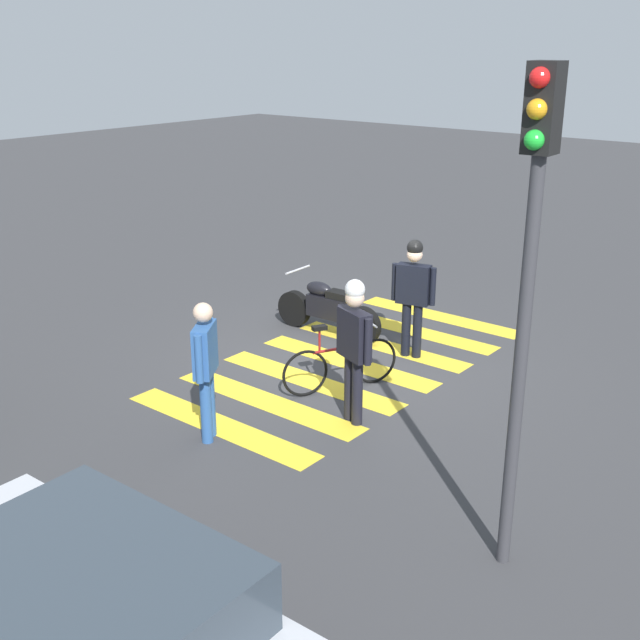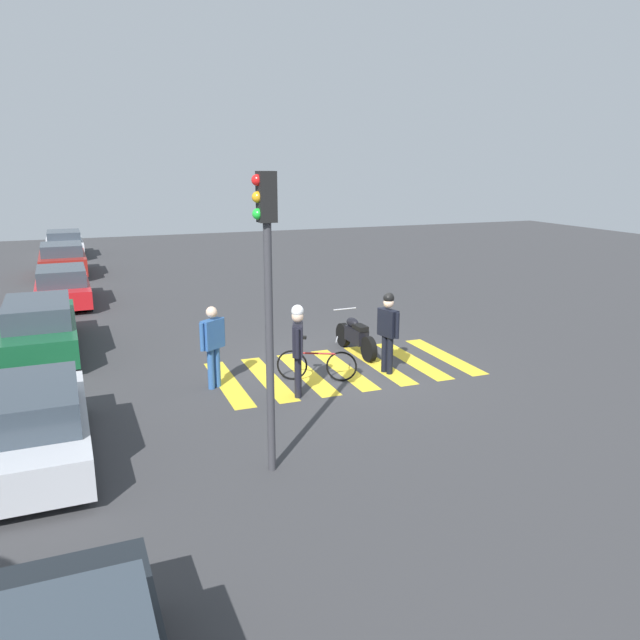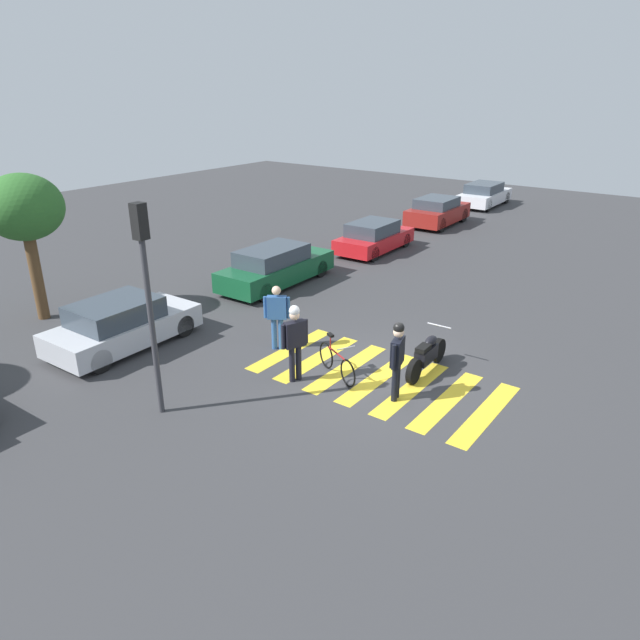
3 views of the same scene
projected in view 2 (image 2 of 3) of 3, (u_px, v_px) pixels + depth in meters
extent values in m
plane|color=#38383A|center=(343.00, 369.00, 14.35)|extent=(60.00, 60.00, 0.00)
cylinder|color=black|center=(343.00, 335.00, 16.08)|extent=(0.62, 0.16, 0.61)
cylinder|color=black|center=(369.00, 349.00, 14.82)|extent=(0.62, 0.16, 0.61)
cube|color=black|center=(356.00, 335.00, 15.36)|extent=(0.81, 0.31, 0.36)
ellipsoid|color=black|center=(352.00, 322.00, 15.50)|extent=(0.49, 0.26, 0.24)
cube|color=black|center=(360.00, 328.00, 15.13)|extent=(0.45, 0.26, 0.12)
cylinder|color=#A5A5AD|center=(345.00, 309.00, 15.84)|extent=(0.06, 0.62, 0.04)
torus|color=black|center=(341.00, 366.00, 13.46)|extent=(0.34, 0.62, 0.67)
torus|color=black|center=(292.00, 365.00, 13.56)|extent=(0.34, 0.62, 0.67)
cylinder|color=maroon|center=(317.00, 353.00, 13.44)|extent=(0.41, 0.77, 0.04)
cylinder|color=maroon|center=(302.00, 345.00, 13.43)|extent=(0.04, 0.04, 0.34)
cube|color=black|center=(302.00, 337.00, 13.38)|extent=(0.18, 0.22, 0.06)
cylinder|color=#99999E|center=(337.00, 340.00, 13.32)|extent=(0.42, 0.23, 0.03)
cylinder|color=black|center=(390.00, 356.00, 13.92)|extent=(0.14, 0.14, 0.86)
cylinder|color=black|center=(385.00, 354.00, 14.06)|extent=(0.14, 0.14, 0.86)
cube|color=black|center=(388.00, 323.00, 13.81)|extent=(0.54, 0.32, 0.61)
sphere|color=beige|center=(389.00, 303.00, 13.70)|extent=(0.23, 0.23, 0.23)
cylinder|color=black|center=(397.00, 326.00, 13.57)|extent=(0.09, 0.09, 0.58)
cylinder|color=black|center=(379.00, 320.00, 14.05)|extent=(0.09, 0.09, 0.58)
sphere|color=black|center=(389.00, 298.00, 13.67)|extent=(0.24, 0.24, 0.24)
cylinder|color=black|center=(298.00, 374.00, 12.67)|extent=(0.14, 0.14, 0.88)
cylinder|color=black|center=(298.00, 377.00, 12.50)|extent=(0.14, 0.14, 0.88)
cube|color=black|center=(298.00, 339.00, 12.40)|extent=(0.55, 0.37, 0.63)
sphere|color=beige|center=(298.00, 316.00, 12.29)|extent=(0.24, 0.24, 0.24)
cylinder|color=black|center=(298.00, 335.00, 12.70)|extent=(0.09, 0.09, 0.59)
cylinder|color=black|center=(297.00, 344.00, 12.10)|extent=(0.09, 0.09, 0.59)
sphere|color=white|center=(297.00, 311.00, 12.26)|extent=(0.25, 0.25, 0.25)
cylinder|color=#2D5999|center=(217.00, 367.00, 13.13)|extent=(0.14, 0.14, 0.87)
cylinder|color=#2D5999|center=(211.00, 369.00, 12.99)|extent=(0.14, 0.14, 0.87)
cube|color=#2D5999|center=(213.00, 334.00, 12.88)|extent=(0.45, 0.53, 0.61)
sphere|color=beige|center=(212.00, 312.00, 12.76)|extent=(0.23, 0.23, 0.23)
cylinder|color=#2D5999|center=(223.00, 331.00, 13.12)|extent=(0.09, 0.09, 0.58)
cylinder|color=#2D5999|center=(202.00, 337.00, 12.64)|extent=(0.09, 0.09, 0.58)
cube|color=yellow|center=(444.00, 356.00, 15.30)|extent=(3.08, 0.45, 0.01)
cube|color=yellow|center=(412.00, 360.00, 14.99)|extent=(3.08, 0.45, 0.01)
cube|color=yellow|center=(378.00, 364.00, 14.67)|extent=(3.08, 0.45, 0.01)
cube|color=yellow|center=(343.00, 369.00, 14.35)|extent=(3.08, 0.45, 0.01)
cube|color=yellow|center=(306.00, 373.00, 14.03)|extent=(3.08, 0.45, 0.01)
cube|color=yellow|center=(268.00, 378.00, 13.72)|extent=(3.08, 0.45, 0.01)
cube|color=yellow|center=(228.00, 383.00, 13.40)|extent=(3.08, 0.45, 0.01)
cylinder|color=black|center=(143.00, 620.00, 6.01)|extent=(0.63, 0.23, 0.62)
cube|color=#F2EDCC|center=(111.00, 566.00, 6.38)|extent=(0.08, 0.20, 0.12)
cylinder|color=black|center=(79.00, 406.00, 11.32)|extent=(0.62, 0.23, 0.61)
cylinder|color=black|center=(86.00, 473.00, 8.90)|extent=(0.62, 0.23, 0.61)
cube|color=#B7BAC1|center=(28.00, 434.00, 9.78)|extent=(4.01, 1.87, 0.61)
cube|color=#333D47|center=(23.00, 404.00, 9.46)|extent=(2.18, 1.62, 0.54)
cube|color=#F2EDCC|center=(65.00, 384.00, 11.72)|extent=(0.08, 0.20, 0.12)
cylinder|color=black|center=(13.00, 329.00, 16.69)|extent=(0.62, 0.23, 0.61)
cylinder|color=black|center=(71.00, 323.00, 17.23)|extent=(0.62, 0.23, 0.61)
cylinder|color=black|center=(4.00, 362.00, 13.86)|extent=(0.62, 0.23, 0.61)
cylinder|color=black|center=(74.00, 355.00, 14.40)|extent=(0.62, 0.23, 0.61)
cube|color=#14512D|center=(40.00, 333.00, 15.49)|extent=(4.67, 1.77, 0.67)
cube|color=#333D47|center=(37.00, 311.00, 15.14)|extent=(2.53, 1.53, 0.53)
cube|color=#F2EDCC|center=(21.00, 311.00, 17.31)|extent=(0.08, 0.20, 0.12)
cube|color=#F2EDCC|center=(62.00, 308.00, 17.71)|extent=(0.08, 0.20, 0.12)
cylinder|color=black|center=(41.00, 290.00, 21.82)|extent=(0.61, 0.23, 0.60)
cylinder|color=black|center=(85.00, 287.00, 22.37)|extent=(0.61, 0.23, 0.60)
cylinder|color=black|center=(39.00, 305.00, 19.42)|extent=(0.61, 0.23, 0.60)
cylinder|color=black|center=(89.00, 302.00, 19.96)|extent=(0.61, 0.23, 0.60)
cube|color=red|center=(63.00, 291.00, 20.86)|extent=(3.98, 1.76, 0.57)
cube|color=#333D47|center=(61.00, 276.00, 20.54)|extent=(2.16, 1.53, 0.54)
cube|color=#F2EDCC|center=(46.00, 280.00, 22.37)|extent=(0.08, 0.20, 0.12)
cube|color=#F2EDCC|center=(78.00, 278.00, 22.77)|extent=(0.08, 0.20, 0.12)
cylinder|color=black|center=(43.00, 264.00, 27.24)|extent=(0.70, 0.23, 0.70)
cylinder|color=black|center=(82.00, 262.00, 27.83)|extent=(0.70, 0.23, 0.70)
cylinder|color=black|center=(42.00, 273.00, 24.84)|extent=(0.70, 0.23, 0.70)
cylinder|color=black|center=(85.00, 271.00, 25.43)|extent=(0.70, 0.23, 0.70)
cube|color=maroon|center=(63.00, 263.00, 26.29)|extent=(3.97, 1.89, 0.71)
cube|color=#333D47|center=(62.00, 249.00, 25.97)|extent=(2.16, 1.64, 0.47)
cube|color=#F2EDCC|center=(48.00, 255.00, 27.78)|extent=(0.08, 0.20, 0.12)
cube|color=#F2EDCC|center=(76.00, 253.00, 28.21)|extent=(0.08, 0.20, 0.12)
cylinder|color=black|center=(49.00, 247.00, 32.80)|extent=(0.69, 0.23, 0.69)
cylinder|color=black|center=(80.00, 246.00, 33.37)|extent=(0.69, 0.23, 0.69)
cylinder|color=black|center=(49.00, 254.00, 30.21)|extent=(0.69, 0.23, 0.69)
cylinder|color=black|center=(82.00, 252.00, 30.77)|extent=(0.69, 0.23, 0.69)
cube|color=silver|center=(65.00, 247.00, 31.75)|extent=(4.28, 1.83, 0.62)
cube|color=#333D47|center=(64.00, 236.00, 31.42)|extent=(2.33, 1.58, 0.50)
cube|color=#F2EDCC|center=(53.00, 241.00, 33.39)|extent=(0.08, 0.20, 0.12)
cube|color=#F2EDCC|center=(75.00, 240.00, 33.80)|extent=(0.08, 0.20, 0.12)
cylinder|color=#38383D|center=(270.00, 352.00, 9.17)|extent=(0.12, 0.12, 3.80)
cube|color=black|center=(266.00, 197.00, 8.62)|extent=(0.25, 0.25, 0.70)
sphere|color=red|center=(257.00, 180.00, 8.52)|extent=(0.16, 0.16, 0.16)
sphere|color=orange|center=(257.00, 197.00, 8.57)|extent=(0.16, 0.16, 0.16)
sphere|color=green|center=(258.00, 214.00, 8.63)|extent=(0.16, 0.16, 0.16)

